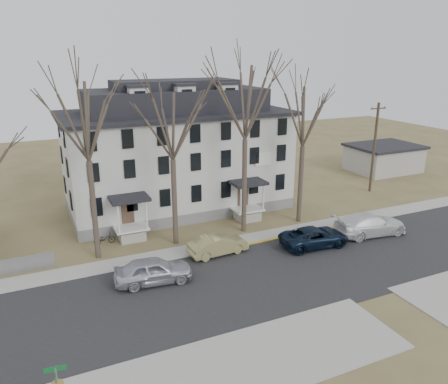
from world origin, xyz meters
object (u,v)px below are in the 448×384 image
boarding_house (177,153)px  car_tan (218,245)px  car_white (370,225)px  tree_center (246,97)px  bicycle_left (105,239)px  car_navy (314,237)px  tree_far_left (85,116)px  tree_mid_left (172,122)px  tree_mid_right (304,113)px  car_silver (153,271)px  utility_pole_far (374,147)px

boarding_house → car_tan: bearing=-94.0°
boarding_house → car_white: size_ratio=3.37×
boarding_house → car_tan: boarding_house is taller
tree_center → car_white: (9.08, -5.03, -10.19)m
tree_center → bicycle_left: size_ratio=8.85×
car_navy → tree_center: bearing=39.7°
tree_far_left → tree_mid_left: size_ratio=1.08×
tree_mid_right → bicycle_left: tree_mid_right is taller
tree_center → car_tan: (-3.80, -3.21, -10.34)m
bicycle_left → car_silver: bearing=-166.9°
boarding_house → tree_far_left: bearing=-137.8°
tree_mid_right → car_silver: size_ratio=2.53×
tree_far_left → car_white: size_ratio=2.23×
car_navy → boarding_house: bearing=30.7°
car_tan → car_white: 13.01m
tree_mid_left → tree_mid_right: 11.50m
tree_far_left → bicycle_left: bearing=68.3°
boarding_house → tree_center: size_ratio=1.41×
tree_center → boarding_house: bearing=110.2°
boarding_house → tree_mid_right: size_ratio=1.63×
car_silver → car_white: car_white is taller
tree_mid_right → utility_pole_far: 13.55m
car_silver → car_white: (18.38, 0.30, 0.04)m
tree_far_left → car_navy: tree_far_left is taller
tree_far_left → tree_mid_right: 17.52m
car_silver → tree_mid_right: bearing=-63.3°
car_white → bicycle_left: size_ratio=3.71×
utility_pole_far → tree_mid_left: bearing=-169.9°
tree_far_left → tree_mid_left: (6.00, 0.00, -0.74)m
utility_pole_far → car_navy: utility_pole_far is taller
car_tan → bicycle_left: (-7.36, 5.32, -0.31)m
bicycle_left → tree_far_left: bearing=157.3°
tree_mid_left → car_tan: size_ratio=2.81×
tree_center → car_navy: tree_center is taller
tree_mid_right → utility_pole_far: tree_mid_right is taller
tree_mid_left → bicycle_left: tree_mid_left is taller
tree_center → car_white: bearing=-29.0°
car_navy → tree_mid_right: bearing=-16.9°
boarding_house → tree_mid_right: tree_mid_right is taller
tree_mid_left → utility_pole_far: tree_mid_left is taller
tree_far_left → car_tan: tree_far_left is taller
utility_pole_far → car_tan: (-21.30, -7.41, -4.16)m
tree_far_left → tree_center: size_ratio=0.93×
tree_mid_left → car_navy: size_ratio=2.35×
boarding_house → car_tan: 12.30m
boarding_house → bicycle_left: (-8.16, -6.05, -4.94)m
tree_mid_right → utility_pole_far: (12.00, 4.20, -4.70)m
car_silver → bicycle_left: car_silver is taller
tree_center → tree_mid_right: 5.70m
bicycle_left → boarding_house: bearing=-54.4°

